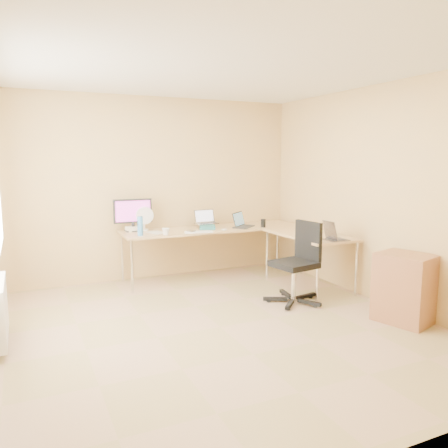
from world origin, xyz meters
name	(u,v)px	position (x,y,z in m)	size (l,w,h in m)	color
floor	(220,327)	(0.00, 0.00, 0.00)	(4.50, 4.50, 0.00)	tan
ceiling	(220,67)	(0.00, 0.00, 2.60)	(4.50, 4.50, 0.00)	white
wall_back	(156,189)	(0.00, 2.25, 1.30)	(4.50, 4.50, 0.00)	tan
wall_front	(390,239)	(0.00, -2.25, 1.30)	(4.50, 4.50, 0.00)	tan
wall_right	(381,195)	(2.10, 0.00, 1.30)	(4.50, 4.50, 0.00)	tan
desk_main	(213,253)	(0.72, 1.85, 0.36)	(2.65, 0.70, 0.73)	tan
desk_return	(309,260)	(1.70, 0.85, 0.36)	(0.70, 1.30, 0.73)	tan
monitor	(133,215)	(-0.40, 2.05, 0.96)	(0.53, 0.17, 0.45)	#252423
book_stack	(207,227)	(0.63, 1.84, 0.76)	(0.22, 0.30, 0.05)	#266D6E
laptop_center	(207,217)	(0.66, 1.96, 0.88)	(0.32, 0.24, 0.20)	#A4A4A6
laptop_black	(244,220)	(1.16, 1.74, 0.84)	(0.35, 0.26, 0.22)	#272727
keyboard	(199,232)	(0.38, 1.55, 0.74)	(0.38, 0.11, 0.02)	white
mouse	(224,230)	(0.76, 1.55, 0.75)	(0.09, 0.06, 0.03)	silver
mug	(166,232)	(-0.09, 1.55, 0.78)	(0.10, 0.10, 0.09)	white
cd_stack	(191,232)	(0.28, 1.60, 0.75)	(0.13, 0.13, 0.03)	#BBBBBB
water_bottle	(140,226)	(-0.40, 1.66, 0.86)	(0.07, 0.07, 0.25)	#3D86CC
papers	(156,232)	(-0.15, 1.79, 0.73)	(0.19, 0.27, 0.01)	beige
white_box	(133,229)	(-0.40, 2.05, 0.76)	(0.19, 0.14, 0.07)	white
desk_fan	(144,220)	(-0.25, 2.04, 0.88)	(0.24, 0.24, 0.31)	white
black_cup	(263,223)	(1.42, 1.61, 0.79)	(0.07, 0.07, 0.12)	black
laptop_return	(336,232)	(1.72, 0.32, 0.83)	(0.24, 0.30, 0.20)	#9090A6
office_chair	(294,262)	(1.14, 0.36, 0.50)	(0.59, 0.59, 0.99)	black
cabinet	(405,289)	(1.85, -0.67, 0.36)	(0.44, 0.55, 0.75)	#9B4E2B
radiator	(1,310)	(-2.03, 0.40, 0.35)	(0.09, 0.80, 0.55)	white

